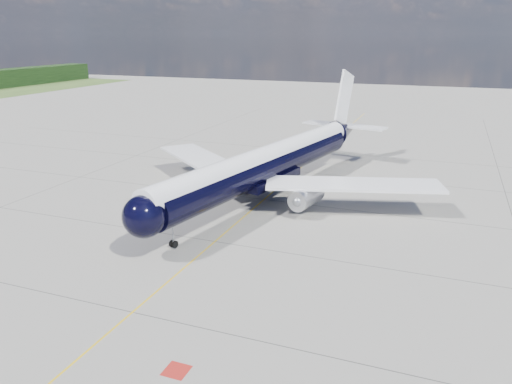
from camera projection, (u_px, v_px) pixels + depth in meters
ground at (276, 189)px, 70.28m from camera, size 320.00×320.00×0.00m
taxiway_centerline at (264, 199)px, 65.83m from camera, size 0.16×160.00×0.01m
red_marking at (176, 370)px, 32.38m from camera, size 1.60×1.60×0.01m
main_airliner at (271, 162)px, 65.29m from camera, size 43.10×53.11×15.45m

